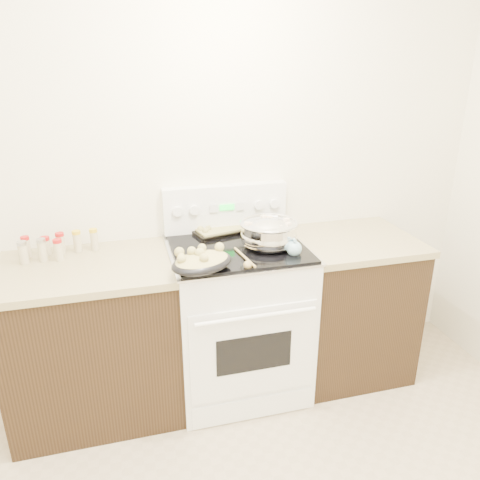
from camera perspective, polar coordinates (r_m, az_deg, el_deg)
name	(u,v)px	position (r m, az deg, el deg)	size (l,w,h in m)	color
room_shell	(248,174)	(1.01, 1.04, 8.10)	(4.10, 3.60, 2.75)	white
counter_left	(95,339)	(2.81, -17.29, -11.49)	(0.93, 0.67, 0.92)	black
counter_right	(347,304)	(3.11, 12.93, -7.61)	(0.73, 0.67, 0.92)	black
kitchen_range	(238,316)	(2.85, -0.29, -9.22)	(0.78, 0.73, 1.22)	white
mixing_bowl	(269,234)	(2.62, 3.51, 0.73)	(0.41, 0.41, 0.19)	silver
roasting_pan	(202,261)	(2.34, -4.71, -2.60)	(0.40, 0.34, 0.11)	black
baking_sheet	(221,228)	(2.88, -2.34, 1.52)	(0.44, 0.35, 0.06)	black
wooden_spoon	(246,262)	(2.41, 0.79, -2.68)	(0.06, 0.27, 0.04)	tan
blue_ladle	(294,247)	(2.55, 6.58, -0.90)	(0.11, 0.28, 0.10)	#88B8CB
spice_jars	(53,246)	(2.74, -21.79, -0.69)	(0.40, 0.15, 0.13)	#BFB28C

